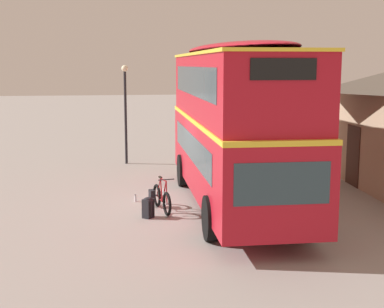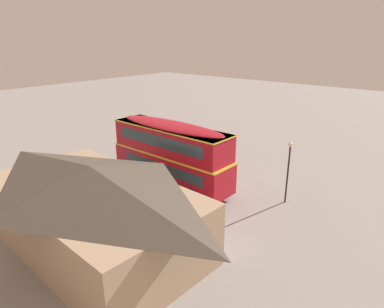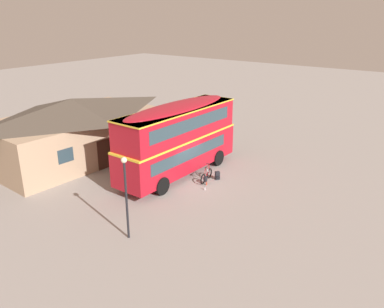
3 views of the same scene
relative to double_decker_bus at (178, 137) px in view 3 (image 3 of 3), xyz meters
The scene contains 8 objects.
ground_plane 2.87m from the double_decker_bus, 116.40° to the right, with size 120.00×120.00×0.00m, color gray.
double_decker_bus is the anchor object (origin of this frame).
touring_bicycle 3.15m from the double_decker_bus, 86.91° to the right, with size 1.71×0.66×1.04m.
backpack_on_ground 3.59m from the double_decker_bus, 72.52° to the right, with size 0.37×0.36×0.58m.
water_bottle_red_squeeze 3.59m from the double_decker_bus, 97.64° to the right, with size 0.07×0.07×0.24m.
water_bottle_clear_plastic 3.96m from the double_decker_bus, 109.56° to the right, with size 0.07×0.07×0.23m.
pub_building 8.32m from the double_decker_bus, 104.54° to the left, with size 12.61×7.54×4.51m.
street_lamp 8.18m from the double_decker_bus, 158.78° to the right, with size 0.28×0.28×4.17m.
Camera 3 is at (-18.45, -14.15, 10.27)m, focal length 36.43 mm.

